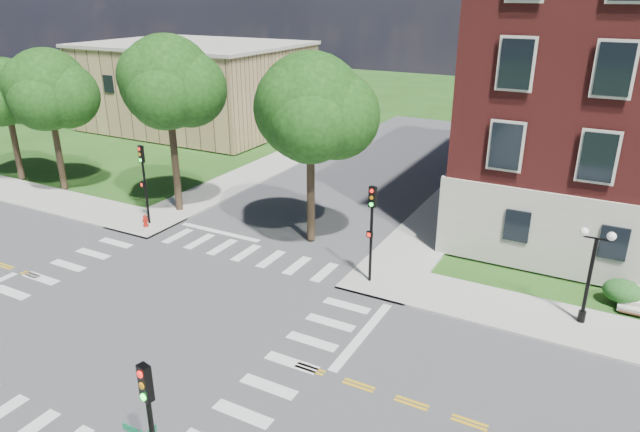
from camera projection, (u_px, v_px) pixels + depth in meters
The scene contains 17 objects.
ground at pixel (150, 315), 24.87m from camera, with size 160.00×160.00×0.00m, color #224914.
road_ew at pixel (150, 315), 24.87m from camera, with size 90.00×12.00×0.01m, color #3D3D3F.
road_ns at pixel (150, 315), 24.86m from camera, with size 12.00×90.00×0.01m, color #3D3D3F.
sidewalk_ne at pixel (569, 253), 30.64m from camera, with size 34.00×34.00×0.12m.
sidewalk_nw at pixel (144, 172), 44.21m from camera, with size 34.00×34.00×0.12m.
crosswalk_east at pixel (292, 363), 21.69m from camera, with size 2.20×10.20×0.02m, color silver, non-canonical shape.
stop_bar_east at pixel (363, 335), 23.44m from camera, with size 0.40×5.50×0.00m, color silver.
secondary_building at pixel (196, 85), 57.54m from camera, with size 20.40×15.40×8.30m.
tree_a at pixel (5, 92), 40.20m from camera, with size 4.72×4.72×8.82m.
tree_b at pixel (48, 90), 37.85m from camera, with size 5.40×5.40×9.68m.
tree_c at pixel (167, 83), 33.64m from camera, with size 5.59×5.59×10.84m.
tree_d at pixel (310, 108), 29.46m from camera, with size 5.72×5.72×10.32m.
traffic_signal_se at pixel (151, 424), 14.15m from camera, with size 0.36×0.41×4.80m.
traffic_signal_ne at pixel (372, 222), 26.48m from camera, with size 0.36×0.42×4.80m.
traffic_signal_nw at pixel (144, 175), 33.29m from camera, with size 0.37×0.43×4.80m.
twin_lamp_west at pixel (591, 271), 23.32m from camera, with size 1.36×0.36×4.23m.
fire_hydrant at pixel (145, 221), 33.81m from camera, with size 0.35×0.35×0.75m.
Camera 1 is at (16.74, -15.41, 13.21)m, focal length 32.00 mm.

